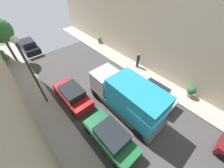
% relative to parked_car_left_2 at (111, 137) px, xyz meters
% --- Properties ---
extents(ground, '(32.00, 32.00, 0.00)m').
position_rel_parked_car_left_2_xyz_m(ground, '(2.70, -1.13, -0.72)').
color(ground, '#423F42').
extents(sidewalk_right, '(2.00, 44.00, 0.15)m').
position_rel_parked_car_left_2_xyz_m(sidewalk_right, '(7.70, -1.13, -0.64)').
color(sidewalk_right, '#A8A399').
rests_on(sidewalk_right, ground).
extents(parked_car_left_2, '(1.78, 4.20, 1.57)m').
position_rel_parked_car_left_2_xyz_m(parked_car_left_2, '(0.00, 0.00, 0.00)').
color(parked_car_left_2, '#1E6638').
rests_on(parked_car_left_2, ground).
extents(parked_car_left_3, '(1.78, 4.20, 1.57)m').
position_rel_parked_car_left_2_xyz_m(parked_car_left_3, '(0.00, 5.11, 0.00)').
color(parked_car_left_3, red).
rests_on(parked_car_left_3, ground).
extents(parked_car_left_4, '(1.78, 4.20, 1.57)m').
position_rel_parked_car_left_2_xyz_m(parked_car_left_4, '(0.00, 16.90, 0.00)').
color(parked_car_left_4, black).
rests_on(parked_car_left_4, ground).
extents(parked_car_right_3, '(1.78, 4.20, 1.57)m').
position_rel_parked_car_left_2_xyz_m(parked_car_right_3, '(5.40, 0.52, 0.00)').
color(parked_car_right_3, silver).
rests_on(parked_car_right_3, ground).
extents(delivery_truck, '(2.26, 6.60, 3.38)m').
position_rel_parked_car_left_2_xyz_m(delivery_truck, '(2.70, 1.15, 1.07)').
color(delivery_truck, '#4C4C51').
rests_on(delivery_truck, ground).
extents(pedestrian, '(0.40, 0.36, 1.72)m').
position_rel_parked_car_left_2_xyz_m(pedestrian, '(8.14, 4.55, 0.35)').
color(pedestrian, '#2D334C').
rests_on(pedestrian, sidewalk_right).
extents(potted_plant_0, '(0.43, 0.43, 0.81)m').
position_rel_parked_car_left_2_xyz_m(potted_plant_0, '(8.48, 12.18, -0.13)').
color(potted_plant_0, brown).
rests_on(potted_plant_0, sidewalk_right).
extents(potted_plant_1, '(0.74, 0.74, 1.07)m').
position_rel_parked_car_left_2_xyz_m(potted_plant_1, '(8.23, -1.67, 0.03)').
color(potted_plant_1, '#B2A899').
rests_on(potted_plant_1, sidewalk_right).
extents(potted_plant_2, '(0.69, 0.69, 0.95)m').
position_rel_parked_car_left_2_xyz_m(potted_plant_2, '(-2.93, 15.66, -0.04)').
color(potted_plant_2, '#B2A899').
rests_on(potted_plant_2, sidewalk_left).
extents(potted_plant_3, '(0.47, 0.47, 0.78)m').
position_rel_parked_car_left_2_xyz_m(potted_plant_3, '(-3.07, 17.66, -0.15)').
color(potted_plant_3, slate).
rests_on(potted_plant_3, sidewalk_left).
extents(lamp_post, '(0.44, 0.44, 6.01)m').
position_rel_parked_car_left_2_xyz_m(lamp_post, '(-1.90, 6.50, 3.34)').
color(lamp_post, '#333338').
rests_on(lamp_post, sidewalk_left).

